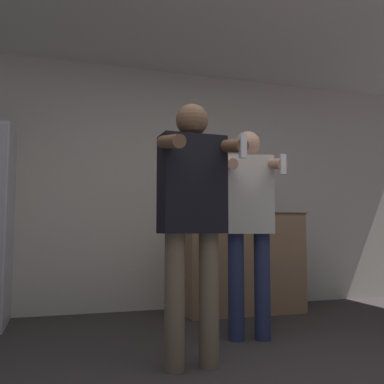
{
  "coord_description": "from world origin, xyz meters",
  "views": [
    {
      "loc": [
        -0.98,
        -1.73,
        0.83
      ],
      "look_at": [
        -0.2,
        0.78,
        1.06
      ],
      "focal_mm": 40.0,
      "sensor_mm": 36.0,
      "label": 1
    }
  ],
  "objects_px": {
    "bottle_tall_gin": "(238,204)",
    "person_woman_foreground": "(193,208)",
    "bottle_clear_vodka": "(263,202)",
    "bottle_dark_rum": "(203,201)",
    "bottle_red_label": "(252,201)",
    "person_man_side": "(249,215)",
    "bottle_brown_liquor": "(216,203)"
  },
  "relations": [
    {
      "from": "bottle_tall_gin",
      "to": "person_woman_foreground",
      "type": "height_order",
      "value": "person_woman_foreground"
    },
    {
      "from": "bottle_tall_gin",
      "to": "bottle_clear_vodka",
      "type": "bearing_deg",
      "value": 0.0
    },
    {
      "from": "bottle_dark_rum",
      "to": "bottle_red_label",
      "type": "height_order",
      "value": "bottle_red_label"
    },
    {
      "from": "bottle_dark_rum",
      "to": "person_man_side",
      "type": "relative_size",
      "value": 0.19
    },
    {
      "from": "bottle_red_label",
      "to": "bottle_brown_liquor",
      "type": "height_order",
      "value": "bottle_red_label"
    },
    {
      "from": "person_man_side",
      "to": "person_woman_foreground",
      "type": "bearing_deg",
      "value": -140.41
    },
    {
      "from": "bottle_dark_rum",
      "to": "bottle_clear_vodka",
      "type": "relative_size",
      "value": 0.93
    },
    {
      "from": "bottle_tall_gin",
      "to": "person_woman_foreground",
      "type": "xyz_separation_m",
      "value": [
        -0.99,
        -1.57,
        -0.13
      ]
    },
    {
      "from": "bottle_dark_rum",
      "to": "person_man_side",
      "type": "height_order",
      "value": "person_man_side"
    },
    {
      "from": "bottle_red_label",
      "to": "bottle_tall_gin",
      "type": "height_order",
      "value": "bottle_red_label"
    },
    {
      "from": "bottle_dark_rum",
      "to": "person_woman_foreground",
      "type": "relative_size",
      "value": 0.19
    },
    {
      "from": "bottle_red_label",
      "to": "person_woman_foreground",
      "type": "height_order",
      "value": "person_woman_foreground"
    },
    {
      "from": "bottle_dark_rum",
      "to": "bottle_brown_liquor",
      "type": "distance_m",
      "value": 0.15
    },
    {
      "from": "bottle_tall_gin",
      "to": "person_man_side",
      "type": "height_order",
      "value": "person_man_side"
    },
    {
      "from": "bottle_clear_vodka",
      "to": "person_man_side",
      "type": "xyz_separation_m",
      "value": [
        -0.66,
        -1.07,
        -0.18
      ]
    },
    {
      "from": "bottle_brown_liquor",
      "to": "bottle_clear_vodka",
      "type": "xyz_separation_m",
      "value": [
        0.53,
        0.0,
        0.03
      ]
    },
    {
      "from": "bottle_red_label",
      "to": "bottle_tall_gin",
      "type": "relative_size",
      "value": 1.22
    },
    {
      "from": "bottle_dark_rum",
      "to": "bottle_tall_gin",
      "type": "xyz_separation_m",
      "value": [
        0.39,
        0.0,
        -0.03
      ]
    },
    {
      "from": "bottle_red_label",
      "to": "bottle_brown_liquor",
      "type": "xyz_separation_m",
      "value": [
        -0.4,
        0.0,
        -0.03
      ]
    },
    {
      "from": "bottle_dark_rum",
      "to": "bottle_clear_vodka",
      "type": "bearing_deg",
      "value": 0.0
    },
    {
      "from": "bottle_red_label",
      "to": "person_woman_foreground",
      "type": "relative_size",
      "value": 0.2
    },
    {
      "from": "bottle_dark_rum",
      "to": "bottle_red_label",
      "type": "distance_m",
      "value": 0.54
    },
    {
      "from": "bottle_brown_liquor",
      "to": "bottle_tall_gin",
      "type": "height_order",
      "value": "bottle_brown_liquor"
    },
    {
      "from": "bottle_brown_liquor",
      "to": "person_man_side",
      "type": "bearing_deg",
      "value": -97.13
    },
    {
      "from": "person_woman_foreground",
      "to": "person_man_side",
      "type": "bearing_deg",
      "value": 39.59
    },
    {
      "from": "bottle_clear_vodka",
      "to": "bottle_dark_rum",
      "type": "bearing_deg",
      "value": -180.0
    },
    {
      "from": "bottle_red_label",
      "to": "bottle_brown_liquor",
      "type": "distance_m",
      "value": 0.4
    },
    {
      "from": "bottle_dark_rum",
      "to": "bottle_clear_vodka",
      "type": "distance_m",
      "value": 0.68
    },
    {
      "from": "person_man_side",
      "to": "bottle_dark_rum",
      "type": "bearing_deg",
      "value": 90.7
    },
    {
      "from": "person_woman_foreground",
      "to": "person_man_side",
      "type": "xyz_separation_m",
      "value": [
        0.61,
        0.5,
        -0.01
      ]
    },
    {
      "from": "bottle_tall_gin",
      "to": "person_man_side",
      "type": "distance_m",
      "value": 1.14
    },
    {
      "from": "person_woman_foreground",
      "to": "person_man_side",
      "type": "height_order",
      "value": "person_woman_foreground"
    }
  ]
}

